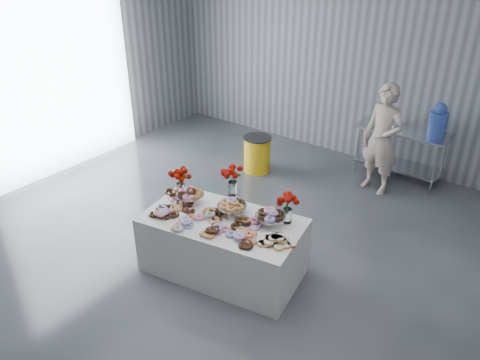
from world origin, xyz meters
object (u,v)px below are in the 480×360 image
object	(u,v)px
water_jug	(438,122)
trash_barrel	(257,154)
person	(382,139)
display_table	(223,245)
prep_table	(401,145)

from	to	relation	value
water_jug	trash_barrel	size ratio (longest dim) A/B	0.86
water_jug	person	xyz separation A→B (m)	(-0.63, -0.60, -0.26)
display_table	trash_barrel	xyz separation A→B (m)	(-1.28, 2.53, -0.05)
person	display_table	bearing A→B (deg)	-91.06
prep_table	person	size ratio (longest dim) A/B	0.84
prep_table	trash_barrel	distance (m)	2.43
person	trash_barrel	size ratio (longest dim) A/B	2.77
water_jug	trash_barrel	bearing A→B (deg)	-154.75
water_jug	person	size ratio (longest dim) A/B	0.31
display_table	water_jug	bearing A→B (deg)	70.75
water_jug	prep_table	bearing A→B (deg)	180.00
person	water_jug	bearing A→B (deg)	54.76
display_table	trash_barrel	size ratio (longest dim) A/B	2.96
water_jug	person	distance (m)	0.91
prep_table	person	xyz separation A→B (m)	(-0.13, -0.60, 0.27)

